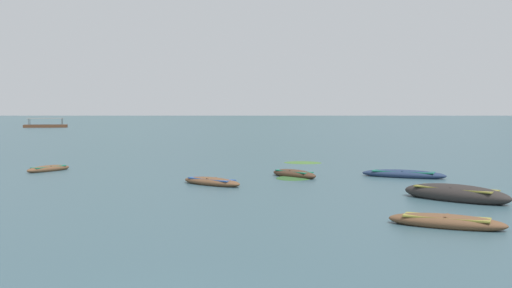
# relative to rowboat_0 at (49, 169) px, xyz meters

# --- Properties ---
(ground_plane) EXTENTS (6000.00, 6000.00, 0.00)m
(ground_plane) POSITION_rel_rowboat_0_xyz_m (11.94, 1474.58, -0.14)
(ground_plane) COLOR #385660
(mountain_1) EXTENTS (1575.89, 1575.89, 433.76)m
(mountain_1) POSITION_rel_rowboat_0_xyz_m (-717.21, 2473.00, 216.74)
(mountain_1) COLOR slate
(mountain_1) RESTS_ON ground
(mountain_2) EXTENTS (1270.40, 1270.40, 399.25)m
(mountain_2) POSITION_rel_rowboat_0_xyz_m (-71.91, 2244.83, 199.48)
(mountain_2) COLOR #56665B
(mountain_2) RESTS_ON ground
(rowboat_0) EXTENTS (2.12, 3.11, 0.44)m
(rowboat_0) POSITION_rel_rowboat_0_xyz_m (0.00, 0.00, 0.00)
(rowboat_0) COLOR brown
(rowboat_0) RESTS_ON ground
(rowboat_1) EXTENTS (3.45, 2.93, 0.46)m
(rowboat_1) POSITION_rel_rowboat_0_xyz_m (10.56, -6.23, 0.00)
(rowboat_1) COLOR brown
(rowboat_1) RESTS_ON ground
(rowboat_3) EXTENTS (3.61, 2.26, 0.49)m
(rowboat_3) POSITION_rel_rowboat_0_xyz_m (18.94, -16.38, 0.01)
(rowboat_3) COLOR brown
(rowboat_3) RESTS_ON ground
(rowboat_4) EXTENTS (4.19, 3.90, 0.81)m
(rowboat_4) POSITION_rel_rowboat_0_xyz_m (20.85, -10.87, 0.11)
(rowboat_4) COLOR #2D2826
(rowboat_4) RESTS_ON ground
(rowboat_5) EXTENTS (4.58, 2.75, 0.52)m
(rowboat_5) POSITION_rel_rowboat_0_xyz_m (20.54, -2.53, 0.02)
(rowboat_5) COLOR navy
(rowboat_5) RESTS_ON ground
(rowboat_6) EXTENTS (2.88, 3.07, 0.52)m
(rowboat_6) POSITION_rel_rowboat_0_xyz_m (14.62, -2.63, 0.02)
(rowboat_6) COLOR #4C3323
(rowboat_6) RESTS_ON ground
(ferry_0) EXTENTS (10.86, 6.67, 2.54)m
(ferry_0) POSITION_rel_rowboat_0_xyz_m (-44.51, 108.02, 0.31)
(ferry_0) COLOR brown
(ferry_0) RESTS_ON ground
(weed_patch_0) EXTENTS (3.17, 2.85, 0.14)m
(weed_patch_0) POSITION_rel_rowboat_0_xyz_m (15.44, 6.57, -0.14)
(weed_patch_0) COLOR #477033
(weed_patch_0) RESTS_ON ground
(weed_patch_2) EXTENTS (2.70, 3.24, 0.14)m
(weed_patch_2) POSITION_rel_rowboat_0_xyz_m (14.69, -3.06, -0.14)
(weed_patch_2) COLOR #2D5628
(weed_patch_2) RESTS_ON ground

